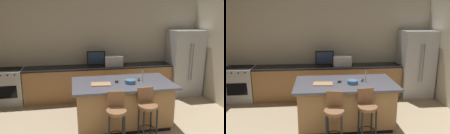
{
  "view_description": "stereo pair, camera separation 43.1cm",
  "coord_description": "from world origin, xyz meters",
  "views": [
    {
      "loc": [
        -0.79,
        -2.0,
        2.24
      ],
      "look_at": [
        0.11,
        2.87,
        1.06
      ],
      "focal_mm": 35.08,
      "sensor_mm": 36.0,
      "label": 1
    },
    {
      "loc": [
        -0.36,
        -2.06,
        2.24
      ],
      "look_at": [
        0.11,
        2.87,
        1.06
      ],
      "focal_mm": 35.08,
      "sensor_mm": 36.0,
      "label": 2
    }
  ],
  "objects": [
    {
      "name": "refrigerator",
      "position": [
        2.35,
        3.66,
        0.91
      ],
      "size": [
        0.86,
        0.77,
        1.83
      ],
      "color": "#B7BABF",
      "rests_on": "ground_plane"
    },
    {
      "name": "range_oven",
      "position": [
        -2.42,
        3.72,
        0.45
      ],
      "size": [
        0.72,
        0.63,
        0.91
      ],
      "color": "#B7BABF",
      "rests_on": "ground_plane"
    },
    {
      "name": "bar_stool_right",
      "position": [
        0.48,
        1.43,
        0.59
      ],
      "size": [
        0.34,
        0.35,
        0.98
      ],
      "rotation": [
        0.0,
        0.0,
        0.07
      ],
      "color": "brown",
      "rests_on": "ground_plane"
    },
    {
      "name": "tv_monitor",
      "position": [
        -0.18,
        3.67,
        1.09
      ],
      "size": [
        0.49,
        0.16,
        0.42
      ],
      "color": "black",
      "rests_on": "counter_back"
    },
    {
      "name": "cutting_board",
      "position": [
        -0.27,
        2.03,
        0.93
      ],
      "size": [
        0.4,
        0.27,
        0.02
      ],
      "primitive_type": "cube",
      "rotation": [
        0.0,
        0.0,
        -0.09
      ],
      "color": "#A87F51",
      "rests_on": "kitchen_island"
    },
    {
      "name": "kitchen_island",
      "position": [
        0.18,
        2.1,
        0.47
      ],
      "size": [
        2.01,
        1.12,
        0.92
      ],
      "color": "black",
      "rests_on": "ground_plane"
    },
    {
      "name": "counter_back",
      "position": [
        -0.07,
        3.72,
        0.45
      ],
      "size": [
        3.96,
        0.62,
        0.89
      ],
      "color": "#9E7042",
      "rests_on": "ground_plane"
    },
    {
      "name": "tv_remote",
      "position": [
        0.55,
        2.19,
        0.93
      ],
      "size": [
        0.09,
        0.18,
        0.02
      ],
      "primitive_type": "cube",
      "rotation": [
        0.0,
        0.0,
        -0.28
      ],
      "color": "black",
      "rests_on": "kitchen_island"
    },
    {
      "name": "wall_back",
      "position": [
        0.0,
        4.1,
        1.33
      ],
      "size": [
        6.18,
        0.12,
        2.66
      ],
      "primitive_type": "cube",
      "color": "beige",
      "rests_on": "ground_plane"
    },
    {
      "name": "sink_faucet_island",
      "position": [
        0.6,
        2.1,
        1.03
      ],
      "size": [
        0.02,
        0.02,
        0.22
      ],
      "primitive_type": "cylinder",
      "color": "#B2B2B7",
      "rests_on": "kitchen_island"
    },
    {
      "name": "bar_stool_left",
      "position": [
        -0.1,
        1.33,
        0.59
      ],
      "size": [
        0.34,
        0.36,
        0.98
      ],
      "rotation": [
        0.0,
        0.0,
        -0.14
      ],
      "color": "brown",
      "rests_on": "ground_plane"
    },
    {
      "name": "sink_faucet_back",
      "position": [
        0.07,
        3.82,
        1.01
      ],
      "size": [
        0.02,
        0.02,
        0.24
      ],
      "primitive_type": "cylinder",
      "color": "#B2B2B7",
      "rests_on": "counter_back"
    },
    {
      "name": "fruit_bowl",
      "position": [
        0.31,
        2.0,
        0.96
      ],
      "size": [
        0.2,
        0.2,
        0.07
      ],
      "primitive_type": "cylinder",
      "color": "#3F668C",
      "rests_on": "kitchen_island"
    },
    {
      "name": "microwave",
      "position": [
        0.3,
        3.72,
        1.03
      ],
      "size": [
        0.48,
        0.36,
        0.27
      ],
      "primitive_type": "cube",
      "color": "#B7BABF",
      "rests_on": "counter_back"
    },
    {
      "name": "cell_phone",
      "position": [
        0.07,
        2.14,
        0.93
      ],
      "size": [
        0.1,
        0.16,
        0.01
      ],
      "primitive_type": "cube",
      "rotation": [
        0.0,
        0.0,
        -0.22
      ],
      "color": "black",
      "rests_on": "kitchen_island"
    }
  ]
}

